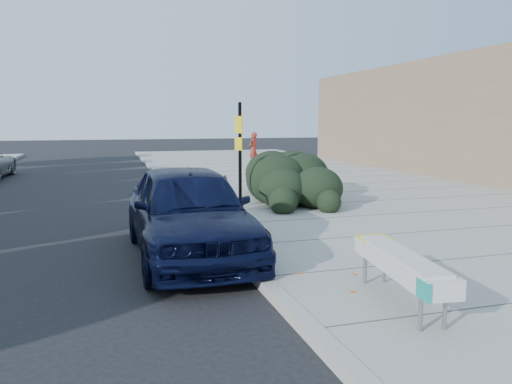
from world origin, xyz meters
TOP-DOWN VIEW (x-y plane):
  - ground at (0.00, 0.00)m, footprint 120.00×120.00m
  - sidewalk_near at (5.60, 5.00)m, footprint 11.20×50.00m
  - curb_near at (0.00, 5.00)m, footprint 0.22×50.00m
  - bench at (1.38, -3.57)m, footprint 0.77×2.28m
  - bike_rack at (0.60, 3.03)m, footprint 0.19×0.67m
  - sign_post at (1.28, 4.21)m, footprint 0.17×0.31m
  - hedge at (3.09, 4.80)m, footprint 3.62×4.82m
  - sedan_navy at (-0.80, 0.08)m, footprint 2.11×5.09m
  - pedestrian at (5.12, 15.93)m, footprint 0.76×0.74m

SIDE VIEW (x-z plane):
  - ground at x=0.00m, z-range 0.00..0.00m
  - sidewalk_near at x=5.60m, z-range 0.00..0.15m
  - curb_near at x=0.00m, z-range 0.00..0.17m
  - bench at x=1.38m, z-range 0.35..1.02m
  - bike_rack at x=0.60m, z-range 0.25..1.24m
  - sedan_navy at x=-0.80m, z-range 0.00..1.72m
  - hedge at x=3.09m, z-range 0.15..1.77m
  - pedestrian at x=5.12m, z-range 0.15..1.91m
  - sign_post at x=1.28m, z-range 0.33..3.20m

